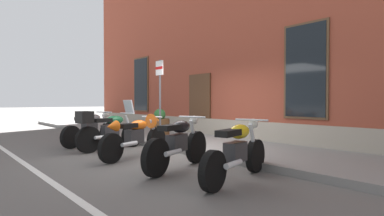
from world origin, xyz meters
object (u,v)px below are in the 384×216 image
motorcycle_orange_sport (138,134)px  motorcycle_black_naked (179,143)px  motorcycle_grey_naked (91,129)px  motorcycle_green_touring (108,129)px  motorcycle_yellow_naked (238,151)px  parking_sign (160,88)px  barrel_planter (160,125)px

motorcycle_orange_sport → motorcycle_black_naked: 1.61m
motorcycle_grey_naked → motorcycle_green_touring: size_ratio=0.98×
motorcycle_orange_sport → motorcycle_yellow_naked: bearing=2.7°
motorcycle_orange_sport → motorcycle_green_touring: bearing=-175.4°
motorcycle_grey_naked → motorcycle_orange_sport: (2.58, 0.07, 0.06)m
motorcycle_yellow_naked → parking_sign: bearing=161.0°
parking_sign → barrel_planter: bearing=145.2°
motorcycle_black_naked → motorcycle_grey_naked: bearing=179.9°
motorcycle_green_touring → motorcycle_black_naked: bearing=0.7°
motorcycle_grey_naked → barrel_planter: (0.24, 2.31, 0.02)m
motorcycle_grey_naked → barrel_planter: bearing=84.0°
motorcycle_green_touring → parking_sign: (-0.11, 1.74, 1.16)m
motorcycle_grey_naked → motorcycle_yellow_naked: size_ratio=0.97×
motorcycle_orange_sport → motorcycle_yellow_naked: size_ratio=1.03×
motorcycle_green_touring → motorcycle_black_naked: size_ratio=1.02×
motorcycle_yellow_naked → parking_sign: (-4.34, 1.49, 1.23)m
motorcycle_orange_sport → parking_sign: size_ratio=0.87×
motorcycle_orange_sport → motorcycle_grey_naked: bearing=-178.5°
motorcycle_grey_naked → barrel_planter: 2.32m
motorcycle_orange_sport → motorcycle_yellow_naked: motorcycle_orange_sport is taller
motorcycle_orange_sport → barrel_planter: (-2.34, 2.24, -0.04)m
motorcycle_green_touring → parking_sign: parking_sign is taller
motorcycle_orange_sport → motorcycle_black_naked: motorcycle_black_naked is taller
motorcycle_orange_sport → barrel_planter: 3.24m
motorcycle_yellow_naked → barrel_planter: 5.63m
motorcycle_green_touring → motorcycle_orange_sport: motorcycle_green_touring is taller
parking_sign → motorcycle_black_naked: bearing=-29.1°
motorcycle_yellow_naked → parking_sign: size_ratio=0.84×
motorcycle_grey_naked → motorcycle_yellow_naked: bearing=2.2°
motorcycle_black_naked → motorcycle_orange_sport: bearing=177.4°
barrel_planter → motorcycle_yellow_naked: bearing=-22.0°
motorcycle_yellow_naked → barrel_planter: barrel_planter is taller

